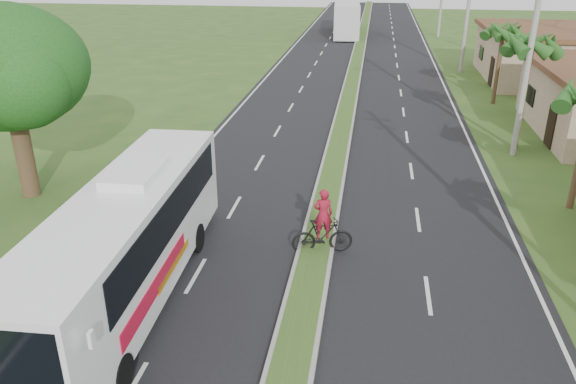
# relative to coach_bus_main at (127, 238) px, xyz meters

# --- Properties ---
(road_asphalt) EXTENTS (14.00, 160.00, 0.02)m
(road_asphalt) POSITION_rel_coach_bus_main_xyz_m (4.87, 16.43, -1.98)
(road_asphalt) COLOR black
(road_asphalt) RESTS_ON ground
(median_strip) EXTENTS (1.20, 160.00, 0.18)m
(median_strip) POSITION_rel_coach_bus_main_xyz_m (4.87, 16.43, -1.88)
(median_strip) COLOR gray
(median_strip) RESTS_ON ground
(lane_edge_left) EXTENTS (0.12, 160.00, 0.01)m
(lane_edge_left) POSITION_rel_coach_bus_main_xyz_m (-1.83, 16.43, -1.99)
(lane_edge_left) COLOR silver
(lane_edge_left) RESTS_ON ground
(lane_edge_right) EXTENTS (0.12, 160.00, 0.01)m
(lane_edge_right) POSITION_rel_coach_bus_main_xyz_m (11.57, 16.43, -1.99)
(lane_edge_right) COLOR silver
(lane_edge_right) RESTS_ON ground
(shop_far) EXTENTS (8.60, 11.60, 3.82)m
(shop_far) POSITION_rel_coach_bus_main_xyz_m (18.87, 32.43, -0.06)
(shop_far) COLOR tan
(shop_far) RESTS_ON ground
(palm_verge_c) EXTENTS (2.40, 2.40, 5.85)m
(palm_verge_c) POSITION_rel_coach_bus_main_xyz_m (13.67, 15.43, 3.14)
(palm_verge_c) COLOR #473321
(palm_verge_c) RESTS_ON ground
(palm_verge_d) EXTENTS (2.40, 2.40, 5.25)m
(palm_verge_d) POSITION_rel_coach_bus_main_xyz_m (14.17, 24.43, 2.56)
(palm_verge_d) COLOR #473321
(palm_verge_d) RESTS_ON ground
(shade_tree) EXTENTS (6.30, 6.00, 7.54)m
(shade_tree) POSITION_rel_coach_bus_main_xyz_m (-7.24, 6.45, 3.04)
(shade_tree) COLOR #473321
(shade_tree) RESTS_ON ground
(utility_pole_b) EXTENTS (3.20, 0.28, 12.00)m
(utility_pole_b) POSITION_rel_coach_bus_main_xyz_m (13.34, 14.43, 4.27)
(utility_pole_b) COLOR gray
(utility_pole_b) RESTS_ON ground
(coach_bus_main) EXTENTS (2.73, 11.25, 3.61)m
(coach_bus_main) POSITION_rel_coach_bus_main_xyz_m (0.00, 0.00, 0.00)
(coach_bus_main) COLOR white
(coach_bus_main) RESTS_ON ground
(coach_bus_far) EXTENTS (3.46, 12.64, 3.64)m
(coach_bus_far) POSITION_rel_coach_bus_main_xyz_m (2.96, 54.51, 0.08)
(coach_bus_far) COLOR silver
(coach_bus_far) RESTS_ON ground
(motorcyclist) EXTENTS (2.08, 1.04, 2.28)m
(motorcyclist) POSITION_rel_coach_bus_main_xyz_m (5.08, 3.47, -1.18)
(motorcyclist) COLOR black
(motorcyclist) RESTS_ON ground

